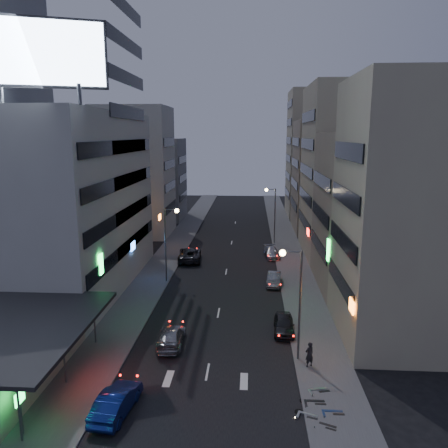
# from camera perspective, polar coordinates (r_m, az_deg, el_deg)

# --- Properties ---
(ground) EXTENTS (180.00, 180.00, 0.00)m
(ground) POSITION_cam_1_polar(r_m,az_deg,el_deg) (27.97, -3.06, -22.87)
(ground) COLOR black
(ground) RESTS_ON ground
(sidewalk_left) EXTENTS (4.00, 120.00, 0.12)m
(sidewalk_left) POSITION_cam_1_polar(r_m,az_deg,el_deg) (56.22, -7.67, -4.73)
(sidewalk_left) COLOR #4C4C4F
(sidewalk_left) RESTS_ON ground
(sidewalk_right) EXTENTS (4.00, 120.00, 0.12)m
(sidewalk_right) POSITION_cam_1_polar(r_m,az_deg,el_deg) (55.41, 8.85, -5.01)
(sidewalk_right) COLOR #4C4C4F
(sidewalk_right) RESTS_ON ground
(white_building) EXTENTS (14.00, 24.00, 18.00)m
(white_building) POSITION_cam_1_polar(r_m,az_deg,el_deg) (47.71, -21.01, 2.65)
(white_building) COLOR #B1B2AD
(white_building) RESTS_ON ground
(shophouse_near) EXTENTS (10.00, 11.00, 20.00)m
(shophouse_near) POSITION_cam_1_polar(r_m,az_deg,el_deg) (36.00, 23.34, 1.36)
(shophouse_near) COLOR tan
(shophouse_near) RESTS_ON ground
(shophouse_mid) EXTENTS (11.00, 12.00, 16.00)m
(shophouse_mid) POSITION_cam_1_polar(r_m,az_deg,el_deg) (47.28, 19.11, 1.48)
(shophouse_mid) COLOR gray
(shophouse_mid) RESTS_ON ground
(shophouse_far) EXTENTS (10.00, 14.00, 22.00)m
(shophouse_far) POSITION_cam_1_polar(r_m,az_deg,el_deg) (59.33, 15.54, 6.58)
(shophouse_far) COLOR tan
(shophouse_far) RESTS_ON ground
(far_left_a) EXTENTS (11.00, 10.00, 20.00)m
(far_left_a) POSITION_cam_1_polar(r_m,az_deg,el_deg) (70.53, -11.55, 6.71)
(far_left_a) COLOR #B1B2AD
(far_left_a) RESTS_ON ground
(far_left_b) EXTENTS (12.00, 10.00, 15.00)m
(far_left_b) POSITION_cam_1_polar(r_m,az_deg,el_deg) (83.44, -9.50, 5.80)
(far_left_b) COLOR gray
(far_left_b) RESTS_ON ground
(far_right_a) EXTENTS (11.00, 12.00, 18.00)m
(far_right_a) POSITION_cam_1_polar(r_m,az_deg,el_deg) (74.27, 13.49, 6.09)
(far_right_a) COLOR gray
(far_right_a) RESTS_ON ground
(far_right_b) EXTENTS (12.00, 12.00, 24.00)m
(far_right_b) POSITION_cam_1_polar(r_m,az_deg,el_deg) (87.94, 12.37, 8.92)
(far_right_b) COLOR tan
(far_right_b) RESTS_ON ground
(billboard) EXTENTS (9.52, 3.75, 6.20)m
(billboard) POSITION_cam_1_polar(r_m,az_deg,el_deg) (36.89, -23.28, 19.84)
(billboard) COLOR #595B60
(billboard) RESTS_ON white_building
(street_lamp_right_near) EXTENTS (1.60, 0.44, 8.02)m
(street_lamp_right_near) POSITION_cam_1_polar(r_m,az_deg,el_deg) (30.87, 9.22, -8.34)
(street_lamp_right_near) COLOR #595B60
(street_lamp_right_near) RESTS_ON sidewalk_right
(street_lamp_left) EXTENTS (1.60, 0.44, 8.02)m
(street_lamp_left) POSITION_cam_1_polar(r_m,az_deg,el_deg) (46.89, -7.21, -1.33)
(street_lamp_left) COLOR #595B60
(street_lamp_left) RESTS_ON sidewalk_left
(street_lamp_right_far) EXTENTS (1.60, 0.44, 8.02)m
(street_lamp_right_far) POSITION_cam_1_polar(r_m,az_deg,el_deg) (63.80, 6.33, 2.16)
(street_lamp_right_far) COLOR #595B60
(street_lamp_right_far) RESTS_ON sidewalk_right
(parked_car_right_near) EXTENTS (1.76, 4.09, 1.37)m
(parked_car_right_near) POSITION_cam_1_polar(r_m,az_deg,el_deg) (36.70, 7.82, -12.84)
(parked_car_right_near) COLOR black
(parked_car_right_near) RESTS_ON ground
(parked_car_right_mid) EXTENTS (1.78, 4.06, 1.30)m
(parked_car_right_mid) POSITION_cam_1_polar(r_m,az_deg,el_deg) (47.26, 6.54, -7.15)
(parked_car_right_mid) COLOR gray
(parked_car_right_mid) RESTS_ON ground
(parked_car_left) EXTENTS (3.28, 6.18, 1.65)m
(parked_car_left) POSITION_cam_1_polar(r_m,az_deg,el_deg) (55.81, -4.50, -3.96)
(parked_car_left) COLOR #27262B
(parked_car_left) RESTS_ON ground
(parked_car_right_far) EXTENTS (2.28, 4.60, 1.29)m
(parked_car_right_far) POSITION_cam_1_polar(r_m,az_deg,el_deg) (57.47, 6.26, -3.72)
(parked_car_right_far) COLOR #A1A2A9
(parked_car_right_far) RESTS_ON ground
(road_car_blue) EXTENTS (2.09, 4.64, 1.48)m
(road_car_blue) POSITION_cam_1_polar(r_m,az_deg,el_deg) (27.83, -13.87, -21.60)
(road_car_blue) COLOR navy
(road_car_blue) RESTS_ON ground
(road_car_silver) EXTENTS (2.06, 4.67, 1.33)m
(road_car_silver) POSITION_cam_1_polar(r_m,az_deg,el_deg) (34.67, -6.93, -14.38)
(road_car_silver) COLOR #989BA0
(road_car_silver) RESTS_ON ground
(person) EXTENTS (0.77, 0.69, 1.78)m
(person) POSITION_cam_1_polar(r_m,az_deg,el_deg) (31.81, 11.08, -16.37)
(person) COLOR black
(person) RESTS_ON sidewalk_right
(scooter_black_a) EXTENTS (1.16, 1.72, 1.00)m
(scooter_black_a) POSITION_cam_1_polar(r_m,az_deg,el_deg) (26.81, 14.65, -23.37)
(scooter_black_a) COLOR black
(scooter_black_a) RESTS_ON sidewalk_right
(scooter_silver_a) EXTENTS (1.10, 1.80, 1.04)m
(scooter_silver_a) POSITION_cam_1_polar(r_m,az_deg,el_deg) (27.41, 12.29, -22.34)
(scooter_silver_a) COLOR #A3A4AB
(scooter_silver_a) RESTS_ON sidewalk_right
(scooter_blue) EXTENTS (0.62, 1.80, 1.10)m
(scooter_blue) POSITION_cam_1_polar(r_m,az_deg,el_deg) (28.11, 15.30, -21.48)
(scooter_blue) COLOR navy
(scooter_blue) RESTS_ON sidewalk_right
(scooter_black_b) EXTENTS (0.63, 1.84, 1.12)m
(scooter_black_b) POSITION_cam_1_polar(r_m,az_deg,el_deg) (28.71, 13.06, -20.56)
(scooter_black_b) COLOR black
(scooter_black_b) RESTS_ON sidewalk_right
(scooter_silver_b) EXTENTS (1.08, 1.99, 1.16)m
(scooter_silver_b) POSITION_cam_1_polar(r_m,az_deg,el_deg) (29.94, 13.28, -19.08)
(scooter_silver_b) COLOR #979A9E
(scooter_silver_b) RESTS_ON sidewalk_right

